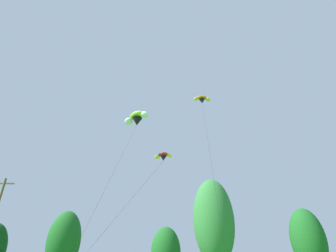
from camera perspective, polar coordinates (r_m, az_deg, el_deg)
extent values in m
ellipsoid|color=#19561E|center=(44.17, -21.63, -22.16)|extent=(4.72, 4.72, 8.49)
ellipsoid|color=#19561E|center=(39.69, -0.48, -25.62)|extent=(4.04, 4.04, 6.52)
ellipsoid|color=#2D7033|center=(41.33, 9.84, -19.41)|extent=(5.94, 5.94, 12.03)
ellipsoid|color=#19561E|center=(45.48, 28.04, -20.88)|extent=(4.78, 4.78, 8.67)
cube|color=brown|center=(36.09, -31.90, -10.51)|extent=(2.20, 0.14, 0.14)
ellipsoid|color=#93D633|center=(34.06, -6.77, 2.26)|extent=(2.56, 2.42, 1.17)
ellipsoid|color=white|center=(33.03, -5.02, 2.43)|extent=(1.48, 1.52, 1.35)
ellipsoid|color=white|center=(34.72, -8.51, 0.98)|extent=(1.50, 1.50, 1.35)
cone|color=black|center=(33.69, -6.73, 0.93)|extent=(1.77, 1.77, 1.08)
cylinder|color=black|center=(25.85, -12.52, -11.33)|extent=(3.50, 9.63, 17.23)
ellipsoid|color=orange|center=(36.45, 7.36, 6.07)|extent=(1.36, 0.82, 0.58)
ellipsoid|color=yellow|center=(36.48, 8.68, 5.69)|extent=(0.80, 0.69, 0.71)
ellipsoid|color=yellow|center=(36.17, 6.07, 5.83)|extent=(0.78, 0.69, 0.71)
cone|color=black|center=(36.22, 7.39, 5.34)|extent=(0.77, 0.77, 0.65)
cylinder|color=black|center=(26.89, 9.46, -8.50)|extent=(0.93, 9.50, 21.46)
ellipsoid|color=red|center=(33.55, -1.02, -6.21)|extent=(1.50, 1.24, 0.59)
ellipsoid|color=yellow|center=(33.24, 0.31, -6.41)|extent=(0.83, 0.88, 0.71)
ellipsoid|color=yellow|center=(33.70, -2.34, -6.71)|extent=(0.91, 0.91, 0.71)
cone|color=black|center=(33.43, -0.99, -7.04)|extent=(0.92, 0.92, 0.62)
cylinder|color=black|center=(26.00, -8.77, -16.31)|extent=(6.96, 11.51, 13.27)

